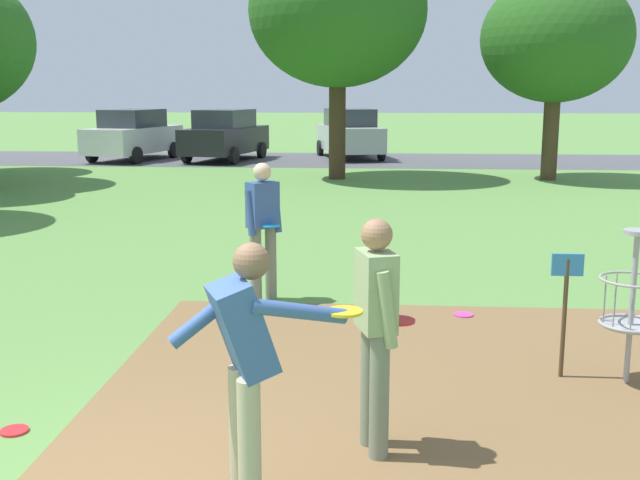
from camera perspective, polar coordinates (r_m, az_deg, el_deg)
The scene contains 13 objects.
dirt_tee_pad at distance 7.05m, azimuth 9.01°, elevation -10.49°, with size 5.99×5.07×0.01m, color brown.
disc_golf_basket at distance 7.30m, azimuth 21.60°, elevation -4.19°, with size 0.98×0.58×1.39m.
player_foreground_watching at distance 4.66m, azimuth -5.47°, elevation -9.00°, with size 1.17×0.48×1.71m.
player_waiting_left at distance 9.40m, azimuth -4.24°, elevation 1.21°, with size 0.46×0.45×1.71m.
player_waiting_right at distance 5.46m, azimuth 4.16°, elevation -6.12°, with size 0.44×0.50×1.71m.
frisbee_mid_grass at distance 9.12m, azimuth 10.55°, elevation -5.46°, with size 0.22×0.22×0.02m, color #E53D99.
frisbee_far_left at distance 6.52m, azimuth -21.66°, elevation -12.97°, with size 0.21×0.21×0.02m, color red.
tree_mid_left at distance 23.12m, azimuth 17.05°, elevation 14.02°, with size 4.17×4.17×5.73m.
tree_far_left at distance 22.46m, azimuth 1.32°, elevation 16.56°, with size 5.00×5.00×6.85m.
parking_lot_strip at distance 28.54m, azimuth 0.51°, elevation 5.96°, with size 36.00×6.00×0.01m, color #4C4C51.
parked_car_leftmost at distance 29.17m, azimuth -13.64°, elevation 7.57°, with size 2.80×4.52×1.84m.
parked_car_center_left at distance 28.38m, azimuth -7.04°, elevation 7.70°, with size 2.71×4.50×1.84m.
parked_car_center_right at distance 29.17m, azimuth 2.21°, elevation 7.87°, with size 2.76×4.51×1.84m.
Camera 1 is at (1.76, -4.07, 2.59)m, focal length 43.29 mm.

